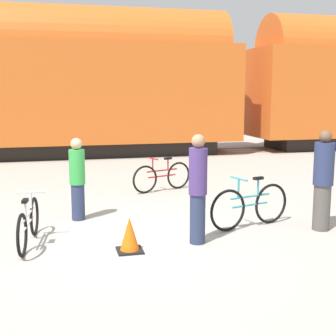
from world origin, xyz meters
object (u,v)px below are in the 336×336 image
bicycle_maroon (162,177)px  bicycle_teal (250,206)px  freight_train (86,78)px  person_in_purple (198,188)px  person_in_green (77,179)px  bicycle_silver (29,224)px  traffic_cone (130,236)px  person_in_navy (323,180)px

bicycle_maroon → bicycle_teal: bearing=-76.1°
freight_train → person_in_purple: freight_train is taller
bicycle_maroon → person_in_green: (-2.18, -2.21, 0.45)m
bicycle_silver → bicycle_maroon: 4.68m
traffic_cone → person_in_navy: bearing=5.4°
person_in_purple → traffic_cone: person_in_purple is taller
bicycle_silver → person_in_navy: size_ratio=0.96×
freight_train → bicycle_silver: (-1.72, -10.67, -2.62)m
person_in_green → traffic_cone: person_in_green is taller
person_in_navy → bicycle_silver: bearing=-98.7°
bicycle_silver → person_in_purple: (2.69, -0.56, 0.57)m
bicycle_teal → person_in_purple: person_in_purple is taller
bicycle_maroon → person_in_green: size_ratio=1.01×
person_in_navy → traffic_cone: (-3.54, -0.33, -0.65)m
bicycle_teal → bicycle_silver: bearing=-178.6°
freight_train → person_in_navy: (3.37, -11.03, -2.07)m
person_in_purple → bicycle_maroon: bearing=-35.4°
person_in_green → person_in_navy: bearing=174.3°
freight_train → person_in_navy: bearing=-73.0°
bicycle_maroon → traffic_cone: size_ratio=2.92×
person_in_navy → traffic_cone: size_ratio=3.29×
person_in_navy → traffic_cone: bearing=-89.2°
bicycle_teal → person_in_purple: 1.47m
bicycle_silver → traffic_cone: 1.70m
person_in_purple → person_in_green: bearing=13.3°
bicycle_teal → person_in_navy: (1.18, -0.46, 0.50)m
person_in_navy → person_in_green: bearing=-116.7°
person_in_navy → person_in_purple: (-2.39, -0.19, 0.01)m
bicycle_silver → traffic_cone: (1.54, -0.70, -0.10)m
bicycle_silver → person_in_navy: bearing=-4.1°
bicycle_maroon → person_in_navy: bearing=-62.5°
freight_train → bicycle_teal: bearing=-78.3°
person_in_purple → traffic_cone: bearing=66.4°
bicycle_silver → bicycle_teal: size_ratio=1.01×
bicycle_maroon → traffic_cone: bearing=-109.4°
bicycle_silver → bicycle_maroon: size_ratio=1.08×
freight_train → bicycle_teal: freight_train is taller
person_in_green → bicycle_maroon: bearing=-118.3°
bicycle_teal → person_in_navy: person_in_navy is taller
person_in_navy → person_in_green: (-4.23, 1.72, -0.09)m
traffic_cone → bicycle_maroon: bearing=70.6°
person_in_purple → person_in_green: 2.65m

